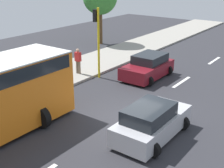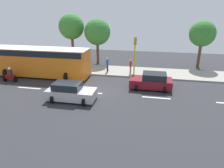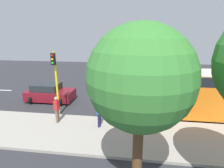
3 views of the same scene
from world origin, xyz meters
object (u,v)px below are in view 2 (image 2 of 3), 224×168
Objects in this scene: car_silver at (71,92)px; pedestrian_near_signal at (107,64)px; traffic_light_corner at (135,52)px; street_tree_center at (97,32)px; motorcycle at (10,76)px; street_tree_south at (202,34)px; car_maroon at (151,81)px; street_tree_north at (71,27)px; city_bus at (40,60)px; pedestrian_by_tree at (131,66)px.

pedestrian_near_signal reaches higher than car_silver.
pedestrian_near_signal is 0.38× the size of traffic_light_corner.
pedestrian_near_signal is 4.01m from traffic_light_corner.
street_tree_center reaches higher than car_silver.
traffic_light_corner is 7.94m from street_tree_center.
car_silver is at bearing 170.33° from pedestrian_near_signal.
motorcycle is 0.26× the size of street_tree_south.
car_maroon is at bearing 146.01° from street_tree_south.
street_tree_north reaches higher than traffic_light_corner.
traffic_light_corner is at bearing -34.79° from car_silver.
traffic_light_corner reaches higher than car_silver.
motorcycle is 13.20m from traffic_light_corner.
car_silver is 7.67m from car_maroon.
car_maroon is 11.61m from street_tree_center.
street_tree_center is at bearing 4.05° from car_silver.
street_tree_center is (6.78, -4.83, 2.36)m from city_bus.
street_tree_north is at bearing 52.36° from car_maroon.
motorcycle is (3.13, 7.89, -0.07)m from car_silver.
street_tree_center is at bearing -37.58° from motorcycle.
city_bus is 3.43m from motorcycle.
car_silver is 0.61× the size of street_tree_north.
car_maroon is 4.60m from pedestrian_by_tree.
street_tree_south is at bearing -90.14° from street_tree_north.
street_tree_north is (4.66, 8.68, 3.74)m from pedestrian_by_tree.
motorcycle is 10.52m from pedestrian_near_signal.
street_tree_south is (8.52, -5.74, 3.54)m from car_maroon.
pedestrian_by_tree is 2.31m from traffic_light_corner.
car_silver is 2.37× the size of pedestrian_near_signal.
street_tree_north is at bearing -9.09° from city_bus.
pedestrian_near_signal is (4.97, -9.27, 0.42)m from motorcycle.
street_tree_center reaches higher than traffic_light_corner.
pedestrian_near_signal is at bearing -151.62° from street_tree_center.
car_silver is 0.36× the size of city_bus.
pedestrian_near_signal is at bearing 51.61° from car_maroon.
city_bus is at bearing 103.97° from pedestrian_by_tree.
car_silver is at bearing 121.54° from car_maroon.
pedestrian_near_signal is 8.33m from street_tree_north.
city_bus is at bearing 96.53° from traffic_light_corner.
street_tree_north is (8.56, 11.10, 4.09)m from car_maroon.
pedestrian_by_tree is 7.32m from street_tree_center.
city_bus is 7.59m from pedestrian_near_signal.
motorcycle is (-0.88, 14.42, -0.07)m from car_maroon.
street_tree_north reaches higher than city_bus.
car_silver is at bearing -160.05° from street_tree_north.
car_silver is at bearing 145.21° from traffic_light_corner.
car_silver and car_maroon have the same top height.
pedestrian_near_signal is 1.00× the size of pedestrian_by_tree.
car_maroon is at bearing -127.64° from street_tree_north.
street_tree_center is (4.16, 2.25, 3.15)m from pedestrian_near_signal.
traffic_light_corner is (2.64, 1.91, 2.22)m from car_maroon.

